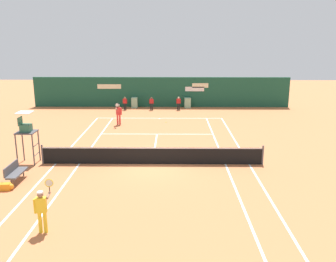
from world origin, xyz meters
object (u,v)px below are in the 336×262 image
(ball_kid_left_post, at_px, (152,103))
(tennis_ball_near_service_line, at_px, (166,122))
(player_on_baseline, at_px, (119,113))
(equipment_bag, at_px, (4,187))
(ball_kid_centre_post, at_px, (125,102))
(ball_kid_right_post, at_px, (179,102))
(umpire_chair, at_px, (26,130))
(player_near_side, at_px, (42,207))
(player_bench, at_px, (15,171))

(ball_kid_left_post, distance_m, tennis_ball_near_service_line, 5.53)
(tennis_ball_near_service_line, bearing_deg, ball_kid_left_post, 105.38)
(player_on_baseline, height_order, tennis_ball_near_service_line, player_on_baseline)
(equipment_bag, xyz_separation_m, ball_kid_centre_post, (3.15, 18.95, 0.56))
(ball_kid_right_post, distance_m, ball_kid_centre_post, 5.06)
(ball_kid_left_post, xyz_separation_m, tennis_ball_near_service_line, (1.45, -5.29, -0.68))
(ball_kid_left_post, bearing_deg, umpire_chair, 66.01)
(ball_kid_centre_post, bearing_deg, player_on_baseline, 100.12)
(equipment_bag, distance_m, player_near_side, 4.85)
(equipment_bag, relative_size, ball_kid_centre_post, 0.71)
(player_bench, height_order, player_near_side, player_near_side)
(ball_kid_right_post, bearing_deg, ball_kid_left_post, -7.40)
(player_bench, bearing_deg, player_on_baseline, 164.31)
(umpire_chair, distance_m, ball_kid_centre_post, 15.66)
(equipment_bag, relative_size, ball_kid_right_post, 0.70)
(player_on_baseline, bearing_deg, tennis_ball_near_service_line, 170.05)
(umpire_chair, bearing_deg, ball_kid_left_post, 158.72)
(player_near_side, bearing_deg, equipment_bag, 121.31)
(umpire_chair, bearing_deg, player_near_side, 24.07)
(ball_kid_right_post, bearing_deg, tennis_ball_near_service_line, 70.91)
(player_bench, height_order, ball_kid_centre_post, ball_kid_centre_post)
(player_on_baseline, bearing_deg, ball_kid_centre_post, -109.03)
(umpire_chair, distance_m, equipment_bag, 4.10)
(player_bench, xyz_separation_m, tennis_ball_near_service_line, (7.04, 12.59, -0.48))
(ball_kid_centre_post, bearing_deg, ball_kid_left_post, -172.23)
(ball_kid_left_post, bearing_deg, player_on_baseline, 66.78)
(player_on_baseline, xyz_separation_m, player_near_side, (-0.36, -16.60, -0.01))
(equipment_bag, relative_size, player_on_baseline, 0.48)
(ball_kid_centre_post, xyz_separation_m, tennis_ball_near_service_line, (3.96, -5.29, -0.68))
(umpire_chair, relative_size, equipment_bag, 3.25)
(player_on_baseline, relative_size, ball_kid_centre_post, 1.47)
(tennis_ball_near_service_line, bearing_deg, player_bench, -119.21)
(player_on_baseline, distance_m, tennis_ball_near_service_line, 3.90)
(player_on_baseline, relative_size, player_near_side, 1.01)
(equipment_bag, xyz_separation_m, tennis_ball_near_service_line, (7.12, 13.66, -0.13))
(ball_kid_centre_post, height_order, tennis_ball_near_service_line, ball_kid_centre_post)
(ball_kid_right_post, xyz_separation_m, ball_kid_left_post, (-2.55, 0.00, -0.01))
(umpire_chair, relative_size, player_bench, 1.80)
(player_near_side, xyz_separation_m, ball_kid_centre_post, (0.12, 22.64, -0.24))
(equipment_bag, distance_m, tennis_ball_near_service_line, 15.40)
(ball_kid_right_post, xyz_separation_m, ball_kid_centre_post, (-5.06, -0.00, -0.01))
(equipment_bag, relative_size, player_near_side, 0.49)
(player_bench, distance_m, ball_kid_left_post, 18.74)
(player_near_side, bearing_deg, player_on_baseline, 80.62)
(player_near_side, height_order, ball_kid_right_post, player_near_side)
(umpire_chair, height_order, ball_kid_centre_post, umpire_chair)
(player_bench, bearing_deg, player_near_side, 31.91)
(equipment_bag, relative_size, ball_kid_left_post, 0.71)
(player_bench, height_order, ball_kid_right_post, ball_kid_right_post)
(equipment_bag, bearing_deg, ball_kid_right_post, 66.57)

